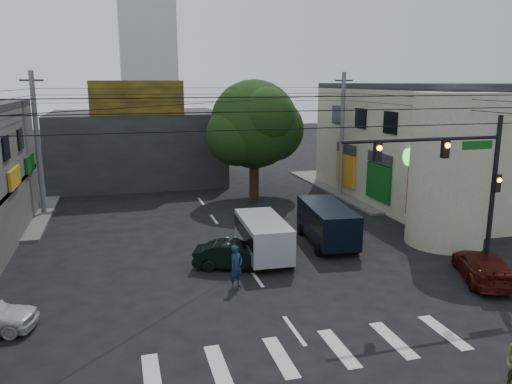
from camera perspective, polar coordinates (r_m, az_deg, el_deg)
name	(u,v)px	position (r m, az deg, el deg)	size (l,w,h in m)	color
ground	(269,296)	(20.70, 1.52, -11.80)	(160.00, 160.00, 0.00)	black
sidewalk_far_right	(412,184)	(43.87, 17.35, 0.84)	(16.00, 16.00, 0.15)	#514F4C
building_right	(454,145)	(39.22, 21.65, 5.01)	(14.00, 18.00, 8.00)	gray
corner_column	(449,170)	(27.93, 21.16, 2.35)	(4.00, 4.00, 8.00)	gray
building_far	(137,147)	(44.41, -13.40, 5.03)	(14.00, 10.00, 6.00)	#232326
billboard	(137,98)	(39.18, -13.42, 10.39)	(7.00, 0.30, 2.60)	olive
street_tree	(254,125)	(36.44, -0.23, 7.71)	(6.40, 6.40, 8.70)	black
traffic_gantry	(461,174)	(21.97, 22.35, 1.89)	(7.10, 0.35, 7.20)	black
utility_pole_far_left	(38,145)	(34.61, -23.68, 4.96)	(0.32, 0.32, 9.20)	#59595B
utility_pole_far_right	(342,135)	(37.83, 9.78, 6.38)	(0.32, 0.32, 9.20)	#59595B
dark_sedan	(235,255)	(23.38, -2.43, -7.23)	(4.04, 2.53, 1.26)	black
maroon_sedan	(483,266)	(24.12, 24.52, -7.72)	(3.45, 4.81, 1.29)	#3E0C08
silver_minivan	(263,239)	(24.45, 0.78, -5.41)	(2.16, 4.73, 2.00)	#AFB3B7
navy_van	(327,225)	(26.91, 8.12, -3.73)	(2.56, 5.44, 2.10)	black
traffic_officer	(236,267)	(21.16, -2.27, -8.53)	(0.81, 0.75, 1.86)	#132342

